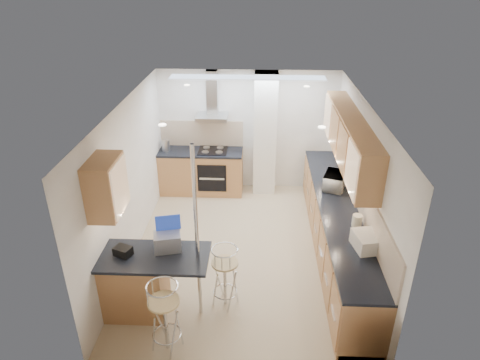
{
  "coord_description": "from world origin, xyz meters",
  "views": [
    {
      "loc": [
        0.21,
        -5.87,
        4.28
      ],
      "look_at": [
        -0.06,
        0.2,
        1.23
      ],
      "focal_mm": 32.0,
      "sensor_mm": 36.0,
      "label": 1
    }
  ],
  "objects_px": {
    "laptop": "(168,242)",
    "bar_stool_near": "(165,318)",
    "bread_bin": "(367,241)",
    "bar_stool_end": "(225,277)",
    "microwave": "(335,181)"
  },
  "relations": [
    {
      "from": "laptop",
      "to": "bar_stool_near",
      "type": "relative_size",
      "value": 0.35
    },
    {
      "from": "bar_stool_end",
      "to": "microwave",
      "type": "bearing_deg",
      "value": -36.19
    },
    {
      "from": "bread_bin",
      "to": "bar_stool_near",
      "type": "bearing_deg",
      "value": -170.97
    },
    {
      "from": "laptop",
      "to": "bar_stool_end",
      "type": "bearing_deg",
      "value": -10.5
    },
    {
      "from": "microwave",
      "to": "bread_bin",
      "type": "xyz_separation_m",
      "value": [
        0.16,
        -1.71,
        -0.03
      ]
    },
    {
      "from": "microwave",
      "to": "laptop",
      "type": "bearing_deg",
      "value": 145.87
    },
    {
      "from": "bar_stool_near",
      "to": "bread_bin",
      "type": "bearing_deg",
      "value": 22.66
    },
    {
      "from": "laptop",
      "to": "bread_bin",
      "type": "relative_size",
      "value": 0.86
    },
    {
      "from": "laptop",
      "to": "bar_stool_near",
      "type": "xyz_separation_m",
      "value": [
        0.08,
        -0.77,
        -0.56
      ]
    },
    {
      "from": "bread_bin",
      "to": "laptop",
      "type": "bearing_deg",
      "value": 172.34
    },
    {
      "from": "laptop",
      "to": "bar_stool_near",
      "type": "bearing_deg",
      "value": -97.43
    },
    {
      "from": "laptop",
      "to": "bar_stool_near",
      "type": "height_order",
      "value": "laptop"
    },
    {
      "from": "laptop",
      "to": "bread_bin",
      "type": "height_order",
      "value": "laptop"
    },
    {
      "from": "microwave",
      "to": "laptop",
      "type": "height_order",
      "value": "microwave"
    },
    {
      "from": "laptop",
      "to": "microwave",
      "type": "bearing_deg",
      "value": 24.04
    }
  ]
}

